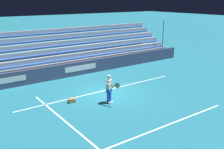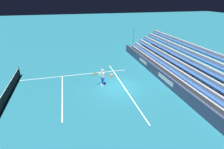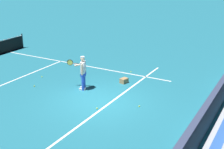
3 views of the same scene
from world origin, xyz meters
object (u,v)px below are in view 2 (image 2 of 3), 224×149
object	(u,v)px
tennis_player	(102,77)
tennis_ball_midcourt	(80,92)
tennis_ball_stray_back	(124,90)
tennis_ball_on_baseline	(73,87)
tennis_net	(5,96)
tennis_ball_by_box	(104,71)
tennis_ball_far_right	(135,83)
ball_box_cardboard	(111,75)

from	to	relation	value
tennis_player	tennis_ball_midcourt	world-z (taller)	tennis_player
tennis_ball_midcourt	tennis_ball_stray_back	xyz separation A→B (m)	(-0.64, -4.20, 0.00)
tennis_ball_on_baseline	tennis_net	size ratio (longest dim) A/B	0.01
tennis_ball_by_box	tennis_ball_far_right	world-z (taller)	same
tennis_ball_by_box	tennis_net	world-z (taller)	tennis_net
tennis_ball_on_baseline	tennis_ball_far_right	world-z (taller)	same
ball_box_cardboard	tennis_net	world-z (taller)	tennis_net
tennis_ball_far_right	tennis_ball_midcourt	bearing A→B (deg)	94.62
tennis_ball_midcourt	tennis_net	distance (m)	6.31
ball_box_cardboard	tennis_ball_on_baseline	world-z (taller)	ball_box_cardboard
tennis_ball_stray_back	tennis_ball_by_box	bearing A→B (deg)	9.80
tennis_player	tennis_ball_stray_back	bearing A→B (deg)	-131.37
tennis_ball_midcourt	tennis_ball_far_right	size ratio (longest dim) A/B	1.00
tennis_player	tennis_ball_on_baseline	world-z (taller)	tennis_player
tennis_player	tennis_ball_midcourt	bearing A→B (deg)	111.92
ball_box_cardboard	tennis_ball_on_baseline	bearing A→B (deg)	108.73
tennis_ball_by_box	tennis_player	bearing A→B (deg)	165.17
ball_box_cardboard	tennis_ball_stray_back	bearing A→B (deg)	-172.60
tennis_ball_far_right	tennis_net	bearing A→B (deg)	91.79
tennis_player	tennis_ball_midcourt	xyz separation A→B (m)	(-0.96, 2.38, -0.86)
tennis_ball_midcourt	tennis_ball_by_box	bearing A→B (deg)	-36.48
tennis_ball_by_box	tennis_net	size ratio (longest dim) A/B	0.01
tennis_ball_on_baseline	tennis_net	world-z (taller)	tennis_net
tennis_ball_far_right	tennis_ball_on_baseline	bearing A→B (deg)	82.67
tennis_ball_midcourt	tennis_ball_far_right	bearing A→B (deg)	-85.38
tennis_ball_on_baseline	tennis_net	distance (m)	5.82
tennis_ball_far_right	tennis_player	bearing A→B (deg)	81.49
tennis_player	tennis_ball_on_baseline	bearing A→B (deg)	83.98
tennis_ball_on_baseline	tennis_ball_far_right	xyz separation A→B (m)	(-0.81, -6.32, 0.00)
tennis_ball_by_box	tennis_ball_on_baseline	bearing A→B (deg)	129.22
ball_box_cardboard	tennis_player	bearing A→B (deg)	142.58
tennis_player	tennis_ball_by_box	bearing A→B (deg)	-14.83
tennis_ball_midcourt	tennis_ball_on_baseline	bearing A→B (deg)	25.80
tennis_ball_midcourt	tennis_ball_on_baseline	size ratio (longest dim) A/B	1.00
tennis_ball_midcourt	ball_box_cardboard	bearing A→B (deg)	-53.73
tennis_ball_midcourt	tennis_ball_stray_back	world-z (taller)	same
tennis_player	tennis_ball_by_box	size ratio (longest dim) A/B	25.98
tennis_ball_midcourt	tennis_net	world-z (taller)	tennis_net
ball_box_cardboard	tennis_ball_by_box	size ratio (longest dim) A/B	6.06
ball_box_cardboard	tennis_ball_stray_back	world-z (taller)	ball_box_cardboard
tennis_ball_midcourt	tennis_ball_on_baseline	world-z (taller)	same
tennis_ball_far_right	tennis_net	world-z (taller)	tennis_net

